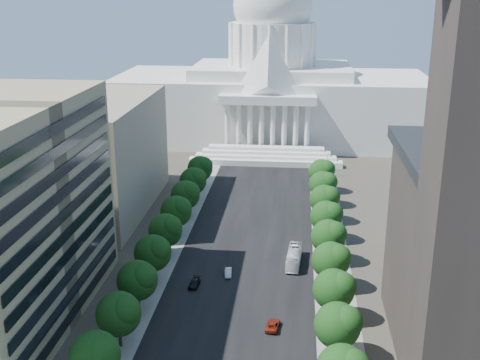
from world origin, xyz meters
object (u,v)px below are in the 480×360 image
(car_red, at_px, (273,325))
(car_dark_b, at_px, (194,283))
(car_silver, at_px, (228,273))
(city_bus, at_px, (294,257))

(car_red, bearing_deg, car_dark_b, -33.74)
(car_silver, relative_size, car_red, 0.84)
(car_red, relative_size, car_dark_b, 1.07)
(car_dark_b, height_order, city_bus, city_bus)
(city_bus, bearing_deg, car_silver, -148.77)
(car_dark_b, relative_size, city_bus, 0.38)
(city_bus, bearing_deg, car_red, -93.26)
(car_silver, height_order, car_red, car_red)
(car_dark_b, bearing_deg, city_bus, 36.12)
(car_red, xyz_separation_m, car_dark_b, (-16.54, 14.27, -0.01))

